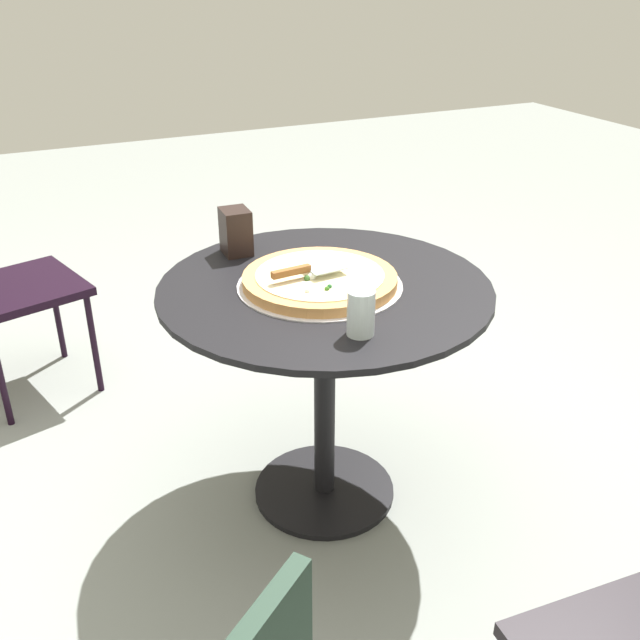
{
  "coord_description": "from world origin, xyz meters",
  "views": [
    {
      "loc": [
        -0.76,
        -1.59,
        1.5
      ],
      "look_at": [
        -0.02,
        -0.0,
        0.61
      ],
      "focal_mm": 40.41,
      "sensor_mm": 36.0,
      "label": 1
    }
  ],
  "objects_px": {
    "napkin_dispenser": "(236,232)",
    "pizza_on_tray": "(320,280)",
    "drinking_cup": "(361,313)",
    "pizza_server": "(308,269)",
    "patio_table": "(325,339)"
  },
  "relations": [
    {
      "from": "patio_table",
      "to": "pizza_on_tray",
      "type": "bearing_deg",
      "value": -174.48
    },
    {
      "from": "pizza_server",
      "to": "drinking_cup",
      "type": "distance_m",
      "value": 0.28
    },
    {
      "from": "patio_table",
      "to": "pizza_server",
      "type": "xyz_separation_m",
      "value": [
        -0.05,
        -0.0,
        0.22
      ]
    },
    {
      "from": "pizza_server",
      "to": "napkin_dispenser",
      "type": "bearing_deg",
      "value": 105.0
    },
    {
      "from": "patio_table",
      "to": "pizza_on_tray",
      "type": "relative_size",
      "value": 2.03
    },
    {
      "from": "patio_table",
      "to": "pizza_server",
      "type": "height_order",
      "value": "pizza_server"
    },
    {
      "from": "patio_table",
      "to": "napkin_dispenser",
      "type": "relative_size",
      "value": 6.71
    },
    {
      "from": "patio_table",
      "to": "drinking_cup",
      "type": "relative_size",
      "value": 8.14
    },
    {
      "from": "napkin_dispenser",
      "to": "pizza_on_tray",
      "type": "bearing_deg",
      "value": 23.52
    },
    {
      "from": "napkin_dispenser",
      "to": "drinking_cup",
      "type": "bearing_deg",
      "value": 11.18
    },
    {
      "from": "pizza_on_tray",
      "to": "pizza_server",
      "type": "distance_m",
      "value": 0.05
    },
    {
      "from": "drinking_cup",
      "to": "pizza_on_tray",
      "type": "bearing_deg",
      "value": 83.94
    },
    {
      "from": "pizza_server",
      "to": "napkin_dispenser",
      "type": "distance_m",
      "value": 0.33
    },
    {
      "from": "pizza_server",
      "to": "drinking_cup",
      "type": "relative_size",
      "value": 1.93
    },
    {
      "from": "drinking_cup",
      "to": "patio_table",
      "type": "bearing_deg",
      "value": 80.93
    }
  ]
}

